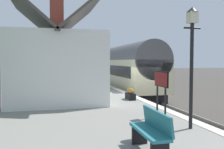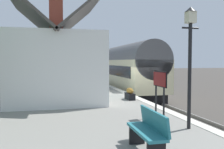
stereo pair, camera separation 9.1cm
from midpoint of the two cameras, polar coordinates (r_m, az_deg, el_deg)
The scene contains 19 objects.
ground_plane at distance 15.68m, azimuth 6.79°, elevation -7.55°, with size 160.00×160.00×0.00m, color #423D38.
platform at distance 14.65m, azimuth -9.03°, elevation -6.35°, with size 32.00×6.50×0.99m, color gray.
platform_edge_coping at distance 15.15m, azimuth 2.63°, elevation -4.08°, with size 32.00×0.36×0.02m, color beige.
rail_near at distance 16.30m, azimuth 12.16°, elevation -6.94°, with size 52.00×0.08×0.14m, color gray.
rail_far at distance 15.73m, azimuth 7.41°, elevation -7.26°, with size 52.00×0.08×0.14m, color gray.
train at distance 20.69m, azimuth 3.97°, elevation 1.22°, with size 10.41×2.73×4.32m.
station_building at distance 12.66m, azimuth -12.95°, elevation 2.27°, with size 6.26×4.41×6.19m.
bench_near_building at distance 18.35m, azimuth -8.06°, elevation -1.39°, with size 1.40×0.44×0.88m.
bench_mid_platform at distance 5.27m, azimuth 8.62°, elevation -12.55°, with size 1.41×0.46×0.88m.
bench_platform_end at distance 22.21m, azimuth -8.67°, elevation -0.63°, with size 1.41×0.46×0.88m.
bench_by_lamp at distance 24.26m, azimuth -9.67°, elevation -0.32°, with size 1.40×0.43×0.88m.
planter_bench_left at distance 21.24m, azimuth -6.59°, elevation -1.03°, with size 0.41×0.41×0.78m.
planter_bench_right at distance 25.17m, azimuth -6.97°, elevation -0.38°, with size 0.54×0.54×0.73m.
planter_edge_near at distance 24.47m, azimuth -16.13°, elevation -0.53°, with size 0.56×0.56×0.80m.
planter_by_door at distance 21.89m, azimuth -12.88°, elevation -0.73°, with size 0.54×0.54×0.84m.
planter_corner_building at distance 17.48m, azimuth -12.78°, elevation -2.21°, with size 1.09×0.32×0.64m.
planter_under_sign at distance 12.29m, azimuth 4.05°, elevation -4.50°, with size 0.81×0.32×0.58m.
lamp_post_platform at distance 7.21m, azimuth 17.65°, elevation 6.88°, with size 0.32×0.50×3.39m.
station_sign_board at distance 8.11m, azimuth 11.02°, elevation -1.97°, with size 0.96×0.06×1.57m.
Camera 1 is at (-14.39, 5.54, 2.88)m, focal length 39.55 mm.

